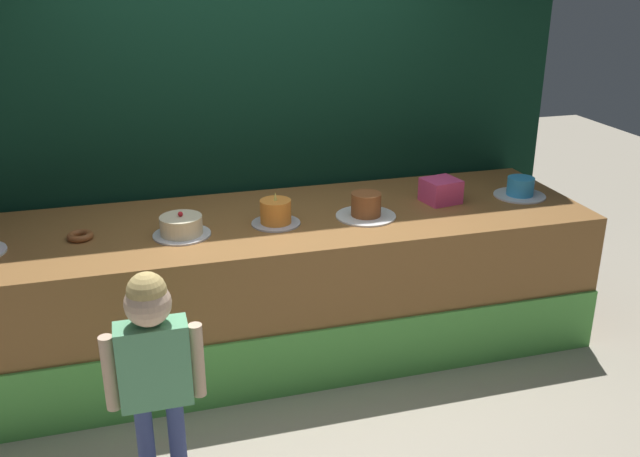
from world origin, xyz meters
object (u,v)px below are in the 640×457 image
cake_center (276,213)px  cake_far_right (520,188)px  child_figure (153,357)px  cake_right (366,207)px  pink_box (441,191)px  cake_left (181,226)px  donut (80,236)px

cake_center → cake_far_right: size_ratio=0.86×
child_figure → cake_far_right: bearing=24.6°
cake_right → cake_far_right: bearing=4.6°
child_figure → cake_center: (0.77, 1.04, 0.21)m
pink_box → cake_left: bearing=-175.5°
pink_box → cake_left: 1.63m
pink_box → donut: 2.17m
donut → cake_right: size_ratio=0.40×
pink_box → cake_far_right: (0.54, -0.04, -0.02)m
cake_left → child_figure: bearing=-102.7°
child_figure → pink_box: bearing=31.5°
pink_box → cake_far_right: 0.54m
cake_left → donut: bearing=170.0°
child_figure → cake_right: size_ratio=3.10×
donut → cake_left: (0.54, -0.10, 0.03)m
donut → cake_right: 1.63m
cake_right → donut: bearing=176.7°
cake_far_right → donut: bearing=179.8°
pink_box → cake_right: same height
child_figure → cake_left: (0.23, 1.01, 0.20)m
cake_right → cake_far_right: size_ratio=1.09×
child_figure → donut: (-0.32, 1.10, 0.16)m
cake_left → cake_center: size_ratio=1.13×
child_figure → donut: child_figure is taller
child_figure → cake_left: child_figure is taller
pink_box → cake_left: (-1.63, -0.13, -0.02)m
cake_far_right → cake_center: bearing=-177.9°
donut → child_figure: bearing=-74.0°
pink_box → child_figure: bearing=-148.5°
donut → cake_left: size_ratio=0.44×
cake_left → cake_far_right: (2.17, 0.09, -0.00)m
child_figure → pink_box: size_ratio=5.29×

